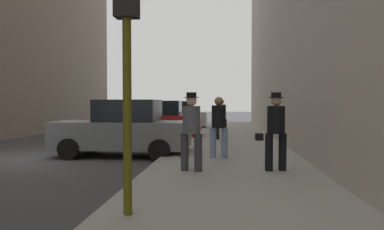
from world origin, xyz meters
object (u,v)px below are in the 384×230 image
Objects in this scene: parked_silver_sedan at (174,116)px; traffic_light at (127,25)px; parked_red_hatchback at (158,120)px; fire_hydrant at (188,134)px; pedestrian_in_red_jacket at (221,117)px; pedestrian_with_beanie at (191,127)px; pedestrian_with_fedora at (276,127)px; duffel_bag at (259,137)px; pedestrian_in_jeans at (219,124)px; parked_gray_coupe at (124,129)px.

traffic_light is (1.85, -18.57, 1.91)m from parked_silver_sedan.
parked_red_hatchback is at bearing 98.38° from traffic_light.
pedestrian_in_red_jacket is at bearing 55.86° from fire_hydrant.
parked_silver_sedan is at bearing 99.11° from pedestrian_with_beanie.
pedestrian_in_red_jacket is (-1.31, 7.25, -0.03)m from pedestrian_with_fedora.
duffel_bag is (2.76, 10.56, -2.47)m from traffic_light.
pedestrian_with_fedora is 7.06m from duffel_bag.
pedestrian_in_jeans is at bearing -77.03° from parked_silver_sedan.
pedestrian_with_fedora is (4.35, -2.99, 0.29)m from parked_gray_coupe.
pedestrian_in_red_jacket reaches higher than parked_red_hatchback.
parked_silver_sedan is at bearing 90.00° from parked_gray_coupe.
duffel_bag is at bearing 72.78° from pedestrian_in_jeans.
fire_hydrant is 5.70m from pedestrian_with_beanie.
pedestrian_in_jeans is at bearing -107.22° from duffel_bag.
traffic_light is 11.00m from pedestrian_in_red_jacket.
pedestrian_with_fedora is at bearing -54.77° from pedestrian_in_jeans.
fire_hydrant is 6.03m from pedestrian_with_fedora.
pedestrian_in_red_jacket is at bearing 100.24° from pedestrian_with_fedora.
parked_silver_sedan is 9.58× the size of duffel_bag.
parked_silver_sedan is at bearing 100.66° from fire_hydrant.
parked_silver_sedan is 2.37× the size of pedestrian_with_beanie.
pedestrian_in_red_jacket is 5.37m from pedestrian_in_jeans.
duffel_bag is at bearing 87.84° from pedestrian_with_fedora.
pedestrian_in_red_jacket is (0.60, 7.45, -0.03)m from pedestrian_with_beanie.
pedestrian_with_fedora is 4.04× the size of duffel_bag.
parked_gray_coupe is 9.59× the size of duffel_bag.
parked_red_hatchback is 5.99m from parked_silver_sedan.
pedestrian_with_beanie is at bearing -52.65° from parked_gray_coupe.
pedestrian_in_red_jacket is at bearing 83.74° from traffic_light.
parked_red_hatchback reaches higher than fire_hydrant.
fire_hydrant is at bearing 108.97° from pedestrian_in_jeans.
pedestrian_in_jeans is at bearing -20.25° from parked_gray_coupe.
parked_silver_sedan is at bearing 111.39° from pedestrian_in_red_jacket.
pedestrian_with_beanie reaches higher than fire_hydrant.
parked_red_hatchback is 2.48× the size of pedestrian_in_red_jacket.
duffel_bag is at bearing 41.00° from parked_gray_coupe.
traffic_light reaches higher than duffel_bag.
parked_red_hatchback is at bearing -90.00° from parked_silver_sedan.
traffic_light is at bearing -89.68° from fire_hydrant.
traffic_light is at bearing -104.64° from duffel_bag.
duffel_bag is (1.59, 5.13, -0.81)m from pedestrian_in_jeans.
pedestrian_with_beanie is (2.44, -3.20, 0.29)m from parked_gray_coupe.
pedestrian_with_beanie is 2.16m from pedestrian_in_jeans.
pedestrian_with_beanie reaches higher than parked_red_hatchback.
pedestrian_in_red_jacket is (1.19, 10.81, -1.65)m from traffic_light.
pedestrian_with_fedora is (2.55, -5.43, 0.64)m from fire_hydrant.
pedestrian_with_beanie is at bearing -105.69° from pedestrian_in_jeans.
fire_hydrant is at bearing 53.48° from parked_gray_coupe.
parked_red_hatchback is 5.06m from duffel_bag.
pedestrian_in_jeans is at bearing 77.85° from traffic_light.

